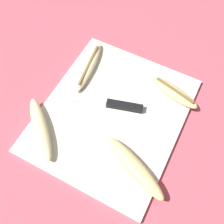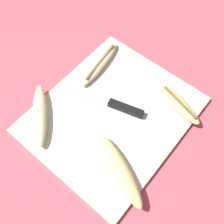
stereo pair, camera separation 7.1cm
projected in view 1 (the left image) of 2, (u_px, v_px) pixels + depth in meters
name	position (u px, v px, depth m)	size (l,w,h in m)	color
ground_plane	(112.00, 116.00, 0.73)	(4.00, 4.00, 0.00)	#C65160
cutting_board	(112.00, 115.00, 0.72)	(0.43, 0.37, 0.01)	silver
knife	(116.00, 105.00, 0.72)	(0.09, 0.24, 0.02)	black
banana_golden_short	(135.00, 167.00, 0.63)	(0.12, 0.20, 0.03)	#EDD689
banana_spotted_left	(174.00, 92.00, 0.74)	(0.08, 0.16, 0.02)	#DBC684
banana_soft_right	(41.00, 128.00, 0.68)	(0.16, 0.17, 0.03)	beige
banana_cream_curved	(89.00, 67.00, 0.78)	(0.19, 0.06, 0.02)	beige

